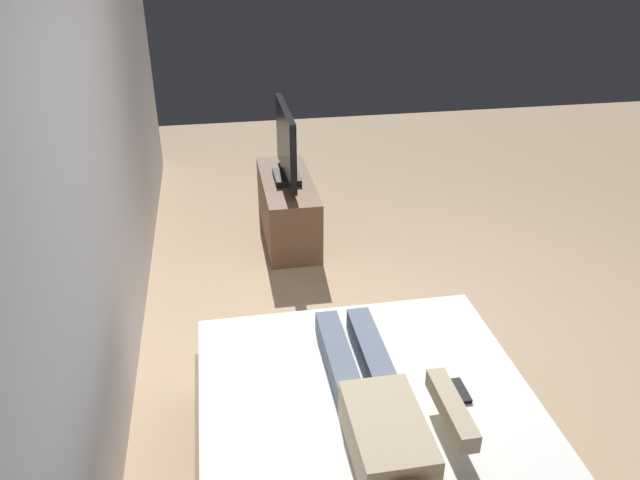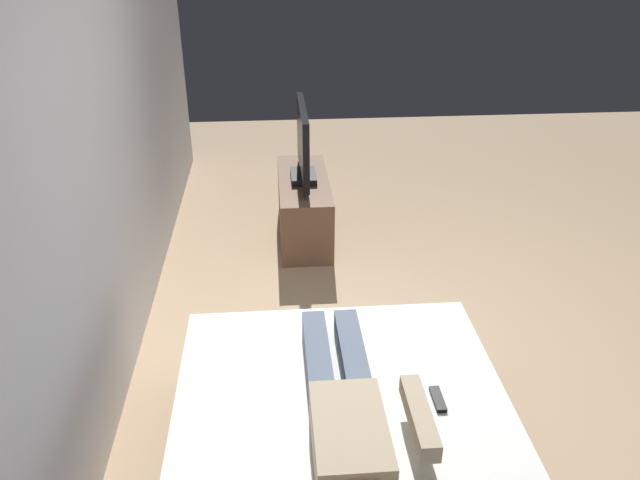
% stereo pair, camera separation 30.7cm
% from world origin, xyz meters
% --- Properties ---
extents(ground_plane, '(10.00, 10.00, 0.00)m').
position_xyz_m(ground_plane, '(0.00, 0.00, 0.00)').
color(ground_plane, tan).
extents(back_wall, '(6.40, 0.10, 2.80)m').
position_xyz_m(back_wall, '(0.40, 1.73, 1.40)').
color(back_wall, silver).
rests_on(back_wall, ground).
extents(person, '(1.26, 0.46, 0.18)m').
position_xyz_m(person, '(-1.05, 0.54, 0.62)').
color(person, tan).
rests_on(person, bed).
extents(remote, '(0.15, 0.04, 0.02)m').
position_xyz_m(remote, '(-0.90, 0.14, 0.55)').
color(remote, black).
rests_on(remote, bed).
extents(tv_stand, '(1.10, 0.40, 0.50)m').
position_xyz_m(tv_stand, '(1.75, 0.57, 0.25)').
color(tv_stand, brown).
rests_on(tv_stand, ground).
extents(tv, '(0.88, 0.20, 0.59)m').
position_xyz_m(tv, '(1.75, 0.57, 0.78)').
color(tv, black).
rests_on(tv, tv_stand).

